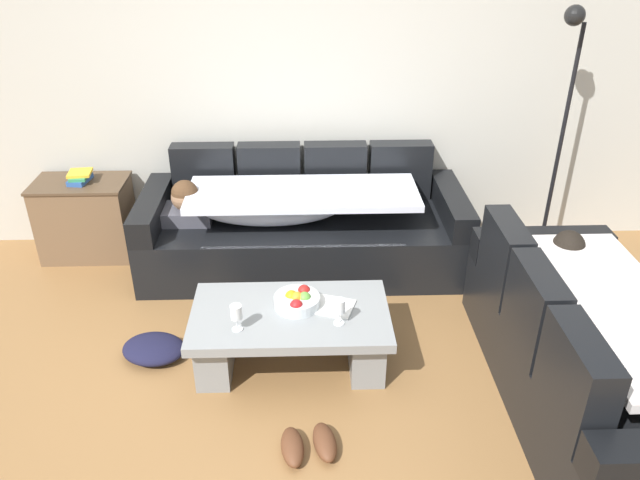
% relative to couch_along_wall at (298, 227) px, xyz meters
% --- Properties ---
extents(ground_plane, '(14.00, 14.00, 0.00)m').
position_rel_couch_along_wall_xyz_m(ground_plane, '(-0.20, -1.63, -0.33)').
color(ground_plane, olive).
extents(back_wall, '(9.00, 0.10, 2.70)m').
position_rel_couch_along_wall_xyz_m(back_wall, '(-0.20, 0.52, 1.02)').
color(back_wall, beige).
rests_on(back_wall, ground_plane).
extents(couch_along_wall, '(2.46, 0.92, 0.88)m').
position_rel_couch_along_wall_xyz_m(couch_along_wall, '(0.00, 0.00, 0.00)').
color(couch_along_wall, black).
rests_on(couch_along_wall, ground_plane).
extents(couch_near_window, '(0.92, 2.01, 0.88)m').
position_rel_couch_along_wall_xyz_m(couch_near_window, '(1.62, -1.57, 0.01)').
color(couch_near_window, black).
rests_on(couch_near_window, ground_plane).
extents(coffee_table, '(1.20, 0.68, 0.38)m').
position_rel_couch_along_wall_xyz_m(coffee_table, '(-0.05, -1.20, -0.09)').
color(coffee_table, gray).
rests_on(coffee_table, ground_plane).
extents(fruit_bowl, '(0.28, 0.28, 0.10)m').
position_rel_couch_along_wall_xyz_m(fruit_bowl, '(-0.00, -1.14, 0.09)').
color(fruit_bowl, silver).
rests_on(fruit_bowl, coffee_table).
extents(wine_glass_near_left, '(0.07, 0.07, 0.17)m').
position_rel_couch_along_wall_xyz_m(wine_glass_near_left, '(-0.35, -1.36, 0.17)').
color(wine_glass_near_left, silver).
rests_on(wine_glass_near_left, coffee_table).
extents(wine_glass_near_right, '(0.07, 0.07, 0.17)m').
position_rel_couch_along_wall_xyz_m(wine_glass_near_right, '(0.24, -1.32, 0.17)').
color(wine_glass_near_right, silver).
rests_on(wine_glass_near_right, coffee_table).
extents(open_magazine, '(0.33, 0.29, 0.01)m').
position_rel_couch_along_wall_xyz_m(open_magazine, '(0.20, -1.15, 0.06)').
color(open_magazine, white).
rests_on(open_magazine, coffee_table).
extents(side_cabinet, '(0.72, 0.44, 0.64)m').
position_rel_couch_along_wall_xyz_m(side_cabinet, '(-1.70, 0.22, -0.01)').
color(side_cabinet, brown).
rests_on(side_cabinet, ground_plane).
extents(book_stack_on_cabinet, '(0.19, 0.23, 0.08)m').
position_rel_couch_along_wall_xyz_m(book_stack_on_cabinet, '(-1.68, 0.23, 0.35)').
color(book_stack_on_cabinet, '#2D569E').
rests_on(book_stack_on_cabinet, side_cabinet).
extents(floor_lamp, '(0.33, 0.31, 1.95)m').
position_rel_couch_along_wall_xyz_m(floor_lamp, '(1.96, 0.11, 0.79)').
color(floor_lamp, black).
rests_on(floor_lamp, ground_plane).
extents(pair_of_shoes, '(0.33, 0.31, 0.09)m').
position_rel_couch_along_wall_xyz_m(pair_of_shoes, '(0.05, -1.93, -0.28)').
color(pair_of_shoes, '#59331E').
rests_on(pair_of_shoes, ground_plane).
extents(crumpled_garment, '(0.46, 0.40, 0.12)m').
position_rel_couch_along_wall_xyz_m(crumpled_garment, '(-0.92, -1.12, -0.27)').
color(crumpled_garment, '#191933').
rests_on(crumpled_garment, ground_plane).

